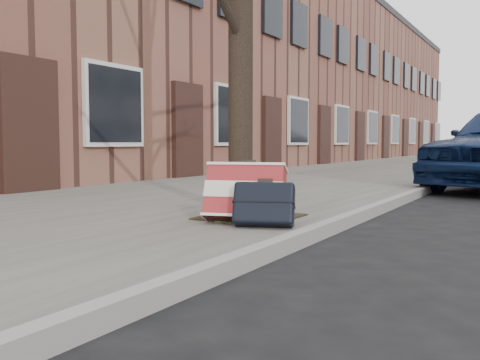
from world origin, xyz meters
The scene contains 6 objects.
ground centered at (0.00, 0.00, 0.00)m, with size 120.00×120.00×0.00m, color black.
near_sidewalk centered at (-3.70, 15.00, 0.06)m, with size 5.00×70.00×0.12m, color slate.
house_near centered at (-9.60, 16.00, 3.50)m, with size 6.80×40.00×7.00m, color brown.
dirt_patch centered at (-2.00, 1.20, 0.13)m, with size 0.85×0.85×0.01m, color black.
suitcase_red centered at (-1.87, 0.87, 0.39)m, with size 0.70×0.19×0.51m, color maroon.
suitcase_navy centered at (-1.61, 0.73, 0.32)m, with size 0.52×0.17×0.37m, color black.
Camera 1 is at (0.47, -3.30, 0.84)m, focal length 40.00 mm.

